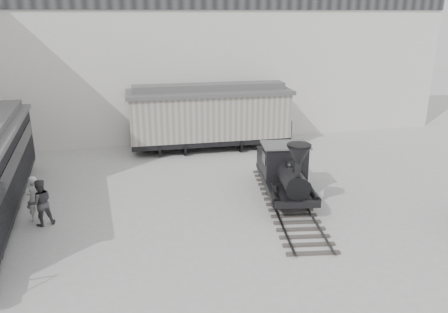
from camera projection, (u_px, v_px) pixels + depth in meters
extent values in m
plane|color=#9E9E9B|center=(262.00, 248.00, 15.30)|extent=(90.00, 90.00, 0.00)
cube|color=silver|center=(190.00, 52.00, 27.43)|extent=(34.00, 2.40, 11.00)
cube|color=#322E2B|center=(288.00, 203.00, 18.69)|extent=(3.21, 8.78, 0.15)
cube|color=#2D2D30|center=(272.00, 203.00, 18.62)|extent=(1.44, 8.50, 0.06)
cube|color=#2D2D30|center=(303.00, 202.00, 18.72)|extent=(1.44, 8.50, 0.06)
cylinder|color=black|center=(274.00, 195.00, 18.01)|extent=(0.27, 1.03, 1.03)
cylinder|color=black|center=(308.00, 194.00, 18.11)|extent=(0.27, 1.03, 1.03)
cylinder|color=black|center=(269.00, 185.00, 19.16)|extent=(0.27, 1.03, 1.03)
cylinder|color=black|center=(301.00, 184.00, 19.26)|extent=(0.27, 1.03, 1.03)
cube|color=black|center=(288.00, 187.00, 18.60)|extent=(2.38, 3.62, 0.26)
cylinder|color=black|center=(292.00, 179.00, 17.79)|extent=(1.26, 2.27, 0.93)
cylinder|color=black|center=(298.00, 170.00, 16.77)|extent=(0.28, 0.28, 0.56)
cone|color=black|center=(299.00, 155.00, 16.58)|extent=(1.03, 1.03, 0.65)
sphere|color=black|center=(291.00, 166.00, 18.01)|extent=(0.49, 0.49, 0.49)
cube|color=black|center=(285.00, 162.00, 19.13)|extent=(2.00, 1.54, 1.45)
cube|color=#545454|center=(286.00, 145.00, 18.89)|extent=(2.21, 1.75, 0.07)
cube|color=black|center=(277.00, 160.00, 20.88)|extent=(1.96, 2.11, 0.84)
cylinder|color=black|center=(171.00, 144.00, 25.92)|extent=(2.09, 0.89, 0.82)
cylinder|color=black|center=(248.00, 140.00, 26.83)|extent=(2.09, 0.89, 0.82)
cube|color=black|center=(210.00, 139.00, 26.31)|extent=(9.35, 2.86, 0.31)
cube|color=gray|center=(210.00, 115.00, 25.86)|extent=(9.36, 2.96, 2.58)
cube|color=#545454|center=(209.00, 92.00, 25.42)|extent=(9.68, 3.28, 0.21)
cube|color=#545454|center=(209.00, 87.00, 25.33)|extent=(8.90, 1.51, 0.37)
cylinder|color=black|center=(2.00, 178.00, 20.63)|extent=(2.09, 0.90, 0.78)
cube|color=black|center=(16.00, 158.00, 17.34)|extent=(0.68, 10.38, 0.70)
imported|color=silver|center=(35.00, 199.00, 17.04)|extent=(0.77, 0.60, 1.87)
imported|color=#3F3F42|center=(40.00, 203.00, 16.69)|extent=(1.08, 0.96, 1.86)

